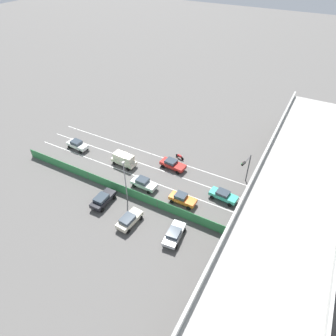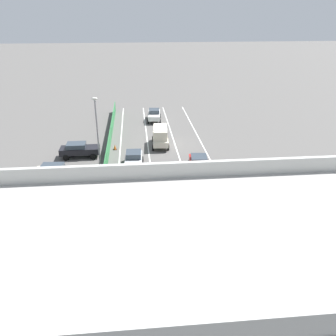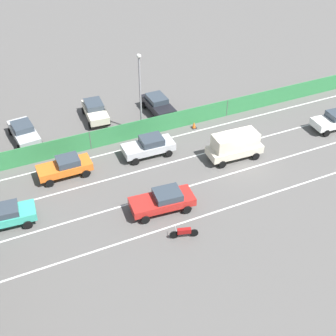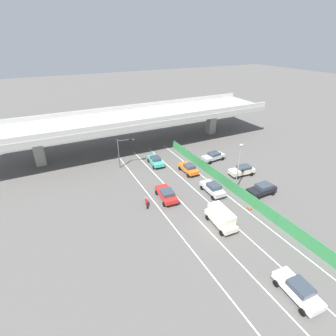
{
  "view_description": "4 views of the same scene",
  "coord_description": "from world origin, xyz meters",
  "px_view_note": "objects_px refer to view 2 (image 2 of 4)",
  "views": [
    {
      "loc": [
        32.95,
        27.41,
        32.86
      ],
      "look_at": [
        -0.92,
        8.8,
        1.77
      ],
      "focal_mm": 31.61,
      "sensor_mm": 36.0,
      "label": 1
    },
    {
      "loc": [
        3.11,
        40.85,
        15.34
      ],
      "look_at": [
        0.3,
        11.86,
        2.09
      ],
      "focal_mm": 37.26,
      "sensor_mm": 36.0,
      "label": 2
    },
    {
      "loc": [
        -24.77,
        17.89,
        21.6
      ],
      "look_at": [
        -1.17,
        7.09,
        1.89
      ],
      "focal_mm": 47.0,
      "sensor_mm": 36.0,
      "label": 3
    },
    {
      "loc": [
        -16.59,
        -18.47,
        20.6
      ],
      "look_at": [
        -0.51,
        13.32,
        2.07
      ],
      "focal_mm": 27.21,
      "sensor_mm": 36.0,
      "label": 4
    }
  ],
  "objects_px": {
    "car_taxi_orange": "(133,191)",
    "traffic_light": "(261,195)",
    "car_van_cream": "(160,136)",
    "car_taxi_teal": "(183,222)",
    "car_sedan_white": "(154,114)",
    "parked_sedan_cream": "(56,172)",
    "street_lamp": "(97,126)",
    "motorcycle": "(228,166)",
    "traffic_cone": "(115,147)",
    "car_sedan_red": "(199,164)",
    "parked_sedan_dark": "(79,149)",
    "car_sedan_silver": "(134,159)",
    "parked_wagon_silver": "(51,207)"
  },
  "relations": [
    {
      "from": "car_taxi_orange",
      "to": "traffic_light",
      "type": "relative_size",
      "value": 0.79
    },
    {
      "from": "car_van_cream",
      "to": "car_taxi_teal",
      "type": "bearing_deg",
      "value": 90.89
    },
    {
      "from": "car_sedan_white",
      "to": "car_van_cream",
      "type": "distance_m",
      "value": 10.84
    },
    {
      "from": "traffic_light",
      "to": "car_van_cream",
      "type": "bearing_deg",
      "value": -75.05
    },
    {
      "from": "parked_sedan_cream",
      "to": "street_lamp",
      "type": "xyz_separation_m",
      "value": [
        -3.97,
        -3.14,
        3.57
      ]
    },
    {
      "from": "motorcycle",
      "to": "street_lamp",
      "type": "height_order",
      "value": "street_lamp"
    },
    {
      "from": "motorcycle",
      "to": "parked_sedan_cream",
      "type": "bearing_deg",
      "value": 2.62
    },
    {
      "from": "traffic_light",
      "to": "traffic_cone",
      "type": "relative_size",
      "value": 8.51
    },
    {
      "from": "traffic_cone",
      "to": "car_sedan_red",
      "type": "bearing_deg",
      "value": 141.58
    },
    {
      "from": "car_sedan_white",
      "to": "parked_sedan_dark",
      "type": "bearing_deg",
      "value": 55.48
    },
    {
      "from": "parked_sedan_cream",
      "to": "traffic_cone",
      "type": "height_order",
      "value": "parked_sedan_cream"
    },
    {
      "from": "motorcycle",
      "to": "parked_sedan_cream",
      "type": "distance_m",
      "value": 17.42
    },
    {
      "from": "car_taxi_teal",
      "to": "car_sedan_silver",
      "type": "distance_m",
      "value": 12.83
    },
    {
      "from": "car_taxi_teal",
      "to": "car_sedan_red",
      "type": "bearing_deg",
      "value": -106.32
    },
    {
      "from": "traffic_cone",
      "to": "parked_wagon_silver",
      "type": "bearing_deg",
      "value": 72.87
    },
    {
      "from": "car_sedan_white",
      "to": "parked_sedan_dark",
      "type": "xyz_separation_m",
      "value": [
        9.37,
        13.61,
        0.01
      ]
    },
    {
      "from": "car_taxi_teal",
      "to": "street_lamp",
      "type": "height_order",
      "value": "street_lamp"
    },
    {
      "from": "parked_sedan_dark",
      "to": "parked_sedan_cream",
      "type": "relative_size",
      "value": 1.02
    },
    {
      "from": "car_taxi_teal",
      "to": "parked_sedan_dark",
      "type": "distance_m",
      "value": 18.57
    },
    {
      "from": "car_sedan_silver",
      "to": "traffic_cone",
      "type": "xyz_separation_m",
      "value": [
        2.23,
        -5.39,
        -0.62
      ]
    },
    {
      "from": "street_lamp",
      "to": "car_sedan_white",
      "type": "bearing_deg",
      "value": -112.69
    },
    {
      "from": "car_taxi_teal",
      "to": "car_van_cream",
      "type": "distance_m",
      "value": 18.58
    },
    {
      "from": "parked_sedan_dark",
      "to": "parked_wagon_silver",
      "type": "bearing_deg",
      "value": 87.45
    },
    {
      "from": "car_sedan_red",
      "to": "street_lamp",
      "type": "height_order",
      "value": "street_lamp"
    },
    {
      "from": "car_taxi_teal",
      "to": "car_van_cream",
      "type": "relative_size",
      "value": 0.97
    },
    {
      "from": "car_van_cream",
      "to": "parked_wagon_silver",
      "type": "bearing_deg",
      "value": 56.93
    },
    {
      "from": "car_taxi_teal",
      "to": "traffic_light",
      "type": "xyz_separation_m",
      "value": [
        -5.1,
        1.61,
        2.9
      ]
    },
    {
      "from": "car_sedan_white",
      "to": "street_lamp",
      "type": "relative_size",
      "value": 0.6
    },
    {
      "from": "traffic_light",
      "to": "parked_sedan_cream",
      "type": "bearing_deg",
      "value": -35.32
    },
    {
      "from": "traffic_cone",
      "to": "car_sedan_white",
      "type": "bearing_deg",
      "value": -114.95
    },
    {
      "from": "car_sedan_white",
      "to": "parked_wagon_silver",
      "type": "relative_size",
      "value": 0.98
    },
    {
      "from": "car_sedan_silver",
      "to": "parked_sedan_cream",
      "type": "height_order",
      "value": "car_sedan_silver"
    },
    {
      "from": "parked_sedan_cream",
      "to": "car_sedan_silver",
      "type": "bearing_deg",
      "value": -162.64
    },
    {
      "from": "car_sedan_silver",
      "to": "traffic_light",
      "type": "height_order",
      "value": "traffic_light"
    },
    {
      "from": "car_sedan_white",
      "to": "traffic_cone",
      "type": "distance_m",
      "value": 12.94
    },
    {
      "from": "car_sedan_white",
      "to": "parked_wagon_silver",
      "type": "distance_m",
      "value": 28.06
    },
    {
      "from": "parked_wagon_silver",
      "to": "parked_sedan_cream",
      "type": "bearing_deg",
      "value": -82.66
    },
    {
      "from": "car_sedan_white",
      "to": "car_van_cream",
      "type": "height_order",
      "value": "car_van_cream"
    },
    {
      "from": "car_sedan_silver",
      "to": "traffic_cone",
      "type": "distance_m",
      "value": 5.87
    },
    {
      "from": "car_taxi_teal",
      "to": "motorcycle",
      "type": "distance_m",
      "value": 12.4
    },
    {
      "from": "car_van_cream",
      "to": "traffic_light",
      "type": "relative_size",
      "value": 0.87
    },
    {
      "from": "car_sedan_white",
      "to": "traffic_cone",
      "type": "height_order",
      "value": "car_sedan_white"
    },
    {
      "from": "parked_sedan_dark",
      "to": "car_van_cream",
      "type": "bearing_deg",
      "value": -163.65
    },
    {
      "from": "car_van_cream",
      "to": "street_lamp",
      "type": "height_order",
      "value": "street_lamp"
    },
    {
      "from": "traffic_cone",
      "to": "parked_sedan_dark",
      "type": "bearing_deg",
      "value": 25.89
    },
    {
      "from": "parked_wagon_silver",
      "to": "car_sedan_silver",
      "type": "bearing_deg",
      "value": -126.29
    },
    {
      "from": "car_van_cream",
      "to": "traffic_cone",
      "type": "xyz_separation_m",
      "value": [
        5.56,
        0.88,
        -0.99
      ]
    },
    {
      "from": "car_taxi_teal",
      "to": "parked_sedan_cream",
      "type": "relative_size",
      "value": 1.04
    },
    {
      "from": "parked_sedan_cream",
      "to": "motorcycle",
      "type": "bearing_deg",
      "value": -177.38
    },
    {
      "from": "motorcycle",
      "to": "traffic_cone",
      "type": "bearing_deg",
      "value": -30.04
    }
  ]
}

